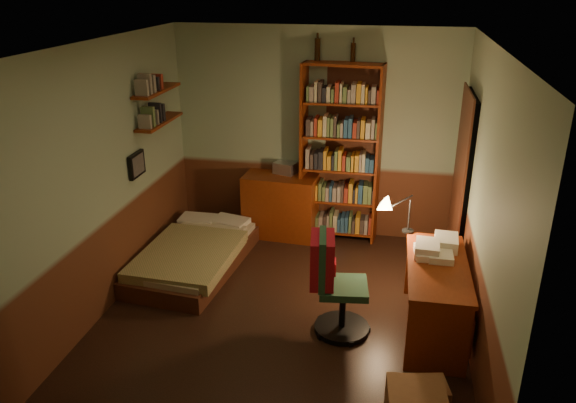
% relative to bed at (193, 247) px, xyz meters
% --- Properties ---
extents(floor, '(3.50, 4.00, 0.02)m').
position_rel_bed_xyz_m(floor, '(1.19, -0.71, -0.27)').
color(floor, black).
rests_on(floor, ground).
extents(ceiling, '(3.50, 4.00, 0.02)m').
position_rel_bed_xyz_m(ceiling, '(1.19, -0.71, 2.35)').
color(ceiling, silver).
rests_on(ceiling, wall_back).
extents(wall_back, '(3.50, 0.02, 2.60)m').
position_rel_bed_xyz_m(wall_back, '(1.19, 1.30, 1.04)').
color(wall_back, gray).
rests_on(wall_back, ground).
extents(wall_left, '(0.02, 4.00, 2.60)m').
position_rel_bed_xyz_m(wall_left, '(-0.57, -0.71, 1.04)').
color(wall_left, gray).
rests_on(wall_left, ground).
extents(wall_right, '(0.02, 4.00, 2.60)m').
position_rel_bed_xyz_m(wall_right, '(2.95, -0.71, 1.04)').
color(wall_right, gray).
rests_on(wall_right, ground).
extents(wall_front, '(3.50, 0.02, 2.60)m').
position_rel_bed_xyz_m(wall_front, '(1.19, -2.72, 1.04)').
color(wall_front, gray).
rests_on(wall_front, ground).
extents(doorway, '(0.06, 0.90, 2.00)m').
position_rel_bed_xyz_m(doorway, '(2.91, 0.59, 0.74)').
color(doorway, black).
rests_on(doorway, ground).
extents(door_trim, '(0.02, 0.98, 2.08)m').
position_rel_bed_xyz_m(door_trim, '(2.88, 0.59, 0.74)').
color(door_trim, '#442114').
rests_on(door_trim, ground).
extents(bed, '(1.09, 1.82, 0.52)m').
position_rel_bed_xyz_m(bed, '(0.00, 0.00, 0.00)').
color(bed, olive).
rests_on(bed, ground).
extents(dresser, '(0.93, 0.51, 0.81)m').
position_rel_bed_xyz_m(dresser, '(0.79, 1.05, 0.14)').
color(dresser, '#68250C').
rests_on(dresser, ground).
extents(mini_stereo, '(0.32, 0.28, 0.14)m').
position_rel_bed_xyz_m(mini_stereo, '(0.83, 1.18, 0.62)').
color(mini_stereo, '#B2B2B7').
rests_on(mini_stereo, dresser).
extents(bookshelf, '(0.97, 0.40, 2.20)m').
position_rel_bed_xyz_m(bookshelf, '(1.52, 1.14, 0.84)').
color(bookshelf, '#68250C').
rests_on(bookshelf, ground).
extents(bottle_left, '(0.09, 0.09, 0.25)m').
position_rel_bed_xyz_m(bottle_left, '(1.20, 1.25, 2.07)').
color(bottle_left, black).
rests_on(bottle_left, bookshelf).
extents(bottle_right, '(0.06, 0.06, 0.21)m').
position_rel_bed_xyz_m(bottle_right, '(1.61, 1.25, 2.05)').
color(bottle_right, black).
rests_on(bottle_right, bookshelf).
extents(desk, '(0.56, 1.32, 0.70)m').
position_rel_bed_xyz_m(desk, '(2.63, -0.73, 0.09)').
color(desk, '#68250C').
rests_on(desk, ground).
extents(paper_stack, '(0.23, 0.31, 0.12)m').
position_rel_bed_xyz_m(paper_stack, '(2.71, -0.37, 0.50)').
color(paper_stack, silver).
rests_on(paper_stack, desk).
extents(desk_lamp, '(0.17, 0.17, 0.52)m').
position_rel_bed_xyz_m(desk_lamp, '(2.36, -0.07, 0.70)').
color(desk_lamp, black).
rests_on(desk_lamp, desk).
extents(office_chair, '(0.61, 0.56, 1.11)m').
position_rel_bed_xyz_m(office_chair, '(1.80, -0.90, 0.30)').
color(office_chair, '#264F34').
rests_on(office_chair, ground).
extents(red_jacket, '(0.23, 0.40, 0.46)m').
position_rel_bed_xyz_m(red_jacket, '(1.64, -0.96, 1.08)').
color(red_jacket, '#B31424').
rests_on(red_jacket, office_chair).
extents(wall_shelf_lower, '(0.20, 0.90, 0.03)m').
position_rel_bed_xyz_m(wall_shelf_lower, '(-0.45, 0.39, 1.34)').
color(wall_shelf_lower, '#68250C').
rests_on(wall_shelf_lower, wall_left).
extents(wall_shelf_upper, '(0.20, 0.90, 0.03)m').
position_rel_bed_xyz_m(wall_shelf_upper, '(-0.45, 0.39, 1.69)').
color(wall_shelf_upper, '#68250C').
rests_on(wall_shelf_upper, wall_left).
extents(framed_picture, '(0.04, 0.32, 0.26)m').
position_rel_bed_xyz_m(framed_picture, '(-0.53, -0.11, 0.99)').
color(framed_picture, black).
rests_on(framed_picture, wall_left).
extents(cardboard_box_b, '(0.36, 0.32, 0.22)m').
position_rel_bed_xyz_m(cardboard_box_b, '(2.54, -1.79, -0.15)').
color(cardboard_box_b, brown).
rests_on(cardboard_box_b, ground).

